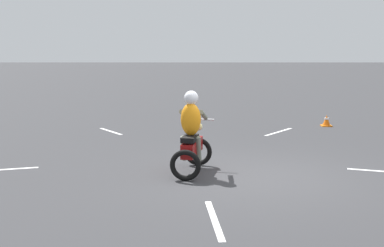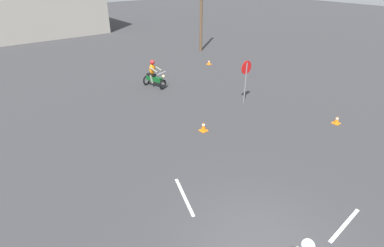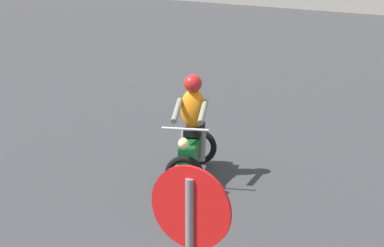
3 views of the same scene
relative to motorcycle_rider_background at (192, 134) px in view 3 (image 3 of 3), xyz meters
name	(u,v)px [view 3 (image 3 of 3)]	position (x,y,z in m)	size (l,w,h in m)	color
motorcycle_rider_background	(192,134)	(0.00, 0.00, 0.00)	(1.02, 1.55, 1.66)	black
stop_sign	(191,244)	(2.56, -5.01, 0.91)	(0.70, 0.08, 2.30)	slate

